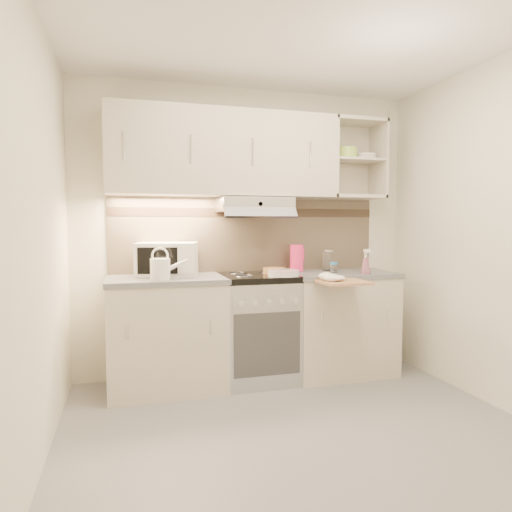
% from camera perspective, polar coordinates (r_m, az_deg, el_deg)
% --- Properties ---
extents(ground, '(3.00, 3.00, 0.00)m').
position_cam_1_polar(ground, '(3.04, 6.29, -21.68)').
color(ground, gray).
rests_on(ground, ground).
extents(room_shell, '(3.04, 2.84, 2.52)m').
position_cam_1_polar(room_shell, '(3.10, 3.98, 9.73)').
color(room_shell, beige).
rests_on(room_shell, ground).
extents(base_cabinet_left, '(0.90, 0.60, 0.86)m').
position_cam_1_polar(base_cabinet_left, '(3.75, -11.09, -9.74)').
color(base_cabinet_left, beige).
rests_on(base_cabinet_left, ground).
extents(worktop_left, '(0.92, 0.62, 0.04)m').
position_cam_1_polar(worktop_left, '(3.67, -11.19, -2.91)').
color(worktop_left, slate).
rests_on(worktop_left, base_cabinet_left).
extents(base_cabinet_right, '(0.90, 0.60, 0.86)m').
position_cam_1_polar(base_cabinet_right, '(4.15, 10.26, -8.41)').
color(base_cabinet_right, beige).
rests_on(base_cabinet_right, ground).
extents(worktop_right, '(0.92, 0.62, 0.04)m').
position_cam_1_polar(worktop_right, '(4.08, 10.34, -2.22)').
color(worktop_right, slate).
rests_on(worktop_right, base_cabinet_right).
extents(electric_range, '(0.60, 0.60, 0.90)m').
position_cam_1_polar(electric_range, '(3.88, 0.15, -8.90)').
color(electric_range, '#B7B7BC').
rests_on(electric_range, ground).
extents(microwave, '(0.54, 0.45, 0.27)m').
position_cam_1_polar(microwave, '(3.78, -11.01, -0.37)').
color(microwave, white).
rests_on(microwave, worktop_left).
extents(watering_can, '(0.29, 0.15, 0.25)m').
position_cam_1_polar(watering_can, '(3.50, -11.74, -1.48)').
color(watering_can, white).
rests_on(watering_can, worktop_left).
extents(plate_stack, '(0.25, 0.25, 0.05)m').
position_cam_1_polar(plate_stack, '(3.68, 3.46, -2.13)').
color(plate_stack, silver).
rests_on(plate_stack, electric_range).
extents(bread_loaf, '(0.19, 0.19, 0.05)m').
position_cam_1_polar(bread_loaf, '(3.86, 2.32, -1.84)').
color(bread_loaf, '#B2784C').
rests_on(bread_loaf, electric_range).
extents(pink_pitcher, '(0.13, 0.12, 0.24)m').
position_cam_1_polar(pink_pitcher, '(4.04, 5.11, -0.24)').
color(pink_pitcher, '#FF296C').
rests_on(pink_pitcher, worktop_right).
extents(glass_jar, '(0.10, 0.10, 0.19)m').
position_cam_1_polar(glass_jar, '(4.15, 8.97, -0.50)').
color(glass_jar, white).
rests_on(glass_jar, worktop_right).
extents(spice_jar, '(0.06, 0.06, 0.09)m').
position_cam_1_polar(spice_jar, '(3.97, 9.69, -1.41)').
color(spice_jar, silver).
rests_on(spice_jar, worktop_right).
extents(spray_bottle, '(0.08, 0.08, 0.22)m').
position_cam_1_polar(spray_bottle, '(3.94, 13.55, -0.92)').
color(spray_bottle, pink).
rests_on(spray_bottle, worktop_right).
extents(cutting_board, '(0.36, 0.33, 0.02)m').
position_cam_1_polar(cutting_board, '(3.59, 10.83, -3.22)').
color(cutting_board, tan).
rests_on(cutting_board, base_cabinet_right).
extents(dish_towel, '(0.28, 0.24, 0.07)m').
position_cam_1_polar(dish_towel, '(3.61, 9.88, -2.49)').
color(dish_towel, white).
rests_on(dish_towel, cutting_board).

